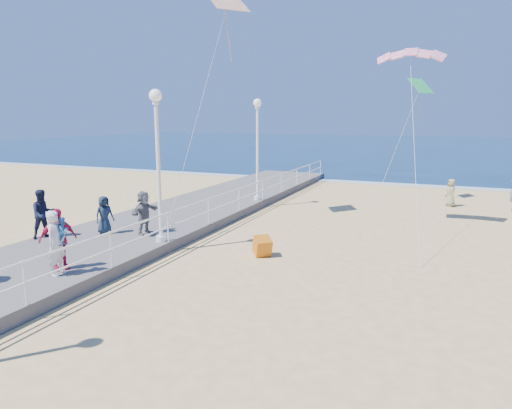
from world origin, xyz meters
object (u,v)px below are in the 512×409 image
at_px(spectator_3, 58,239).
at_px(spectator_4, 104,215).
at_px(spectator_7, 43,214).
at_px(box_kite, 262,248).
at_px(lamp_post_far, 257,139).
at_px(woman_holding_toddler, 56,243).
at_px(beach_walker_c, 451,193).
at_px(toddler_held, 64,231).
at_px(spectator_5, 144,212).
at_px(lamp_post_mid, 158,150).

relative_size(spectator_3, spectator_4, 1.25).
bearing_deg(spectator_7, box_kite, -47.97).
bearing_deg(lamp_post_far, box_kite, -66.35).
relative_size(lamp_post_far, woman_holding_toddler, 2.88).
distance_m(spectator_3, spectator_4, 4.17).
xyz_separation_m(spectator_4, beach_walker_c, (12.20, 13.13, -0.38)).
bearing_deg(toddler_held, spectator_7, 43.80).
relative_size(toddler_held, spectator_3, 0.44).
xyz_separation_m(spectator_4, spectator_7, (-1.64, -1.34, 0.17)).
relative_size(woman_holding_toddler, toddler_held, 2.30).
relative_size(spectator_4, box_kite, 2.43).
xyz_separation_m(spectator_7, beach_walker_c, (13.84, 14.47, -0.55)).
distance_m(spectator_3, box_kite, 6.56).
height_order(lamp_post_far, spectator_5, lamp_post_far).
height_order(toddler_held, spectator_5, same).
bearing_deg(beach_walker_c, spectator_7, -68.10).
height_order(toddler_held, spectator_4, toddler_held).
bearing_deg(woman_holding_toddler, lamp_post_mid, -19.33).
xyz_separation_m(lamp_post_far, beach_walker_c, (9.59, 4.24, -2.91)).
distance_m(spectator_5, spectator_7, 3.60).
xyz_separation_m(toddler_held, spectator_7, (-3.75, 2.71, -0.35)).
bearing_deg(spectator_4, box_kite, -60.66).
distance_m(spectator_7, beach_walker_c, 20.03).
bearing_deg(toddler_held, woman_holding_toddler, 124.69).
xyz_separation_m(lamp_post_mid, lamp_post_far, (0.00, 9.00, 0.00)).
bearing_deg(spectator_5, toddler_held, -166.63).
height_order(lamp_post_mid, woman_holding_toddler, lamp_post_mid).
distance_m(toddler_held, spectator_4, 4.60).
bearing_deg(toddler_held, lamp_post_mid, -17.54).
distance_m(spectator_4, spectator_7, 2.12).
xyz_separation_m(spectator_4, spectator_5, (1.40, 0.58, 0.10)).
xyz_separation_m(lamp_post_mid, spectator_5, (-1.21, 0.68, -2.43)).
relative_size(beach_walker_c, box_kite, 2.51).
distance_m(lamp_post_far, spectator_7, 11.33).
xyz_separation_m(woman_holding_toddler, toddler_held, (0.15, 0.15, 0.33)).
xyz_separation_m(beach_walker_c, box_kite, (-6.05, -12.32, -0.45)).
relative_size(lamp_post_mid, spectator_7, 2.96).
relative_size(woman_holding_toddler, beach_walker_c, 1.23).
relative_size(toddler_held, spectator_4, 0.55).
bearing_deg(spectator_7, lamp_post_far, 4.01).
height_order(woman_holding_toddler, spectator_3, woman_holding_toddler).
height_order(spectator_5, box_kite, spectator_5).
height_order(toddler_held, spectator_7, spectator_7).
relative_size(lamp_post_mid, spectator_5, 3.22).
distance_m(lamp_post_mid, lamp_post_far, 9.00).
distance_m(lamp_post_far, spectator_5, 8.75).
xyz_separation_m(woman_holding_toddler, spectator_3, (-0.32, 0.37, -0.02)).
bearing_deg(beach_walker_c, toddler_held, -54.80).
xyz_separation_m(spectator_3, spectator_7, (-3.28, 2.49, -0.01)).
height_order(lamp_post_mid, toddler_held, lamp_post_mid).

